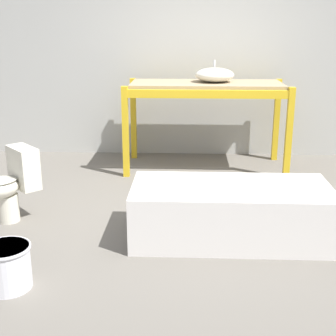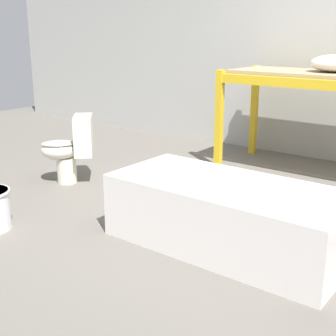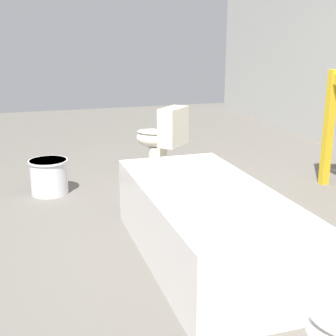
% 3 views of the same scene
% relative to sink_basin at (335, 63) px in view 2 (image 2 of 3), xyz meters
% --- Properties ---
extents(ground_plane, '(12.00, 12.00, 0.00)m').
position_rel_sink_basin_xyz_m(ground_plane, '(-0.18, -1.51, -1.13)').
color(ground_plane, '#666059').
extents(shelving_rack, '(1.92, 0.86, 1.05)m').
position_rel_sink_basin_xyz_m(shelving_rack, '(-0.10, -0.04, -0.24)').
color(shelving_rack, gold).
rests_on(shelving_rack, ground_plane).
extents(sink_basin, '(0.46, 0.45, 0.25)m').
position_rel_sink_basin_xyz_m(sink_basin, '(0.00, 0.00, 0.00)').
color(sink_basin, silver).
rests_on(sink_basin, shelving_rack).
extents(bathtub_main, '(1.62, 0.74, 0.46)m').
position_rel_sink_basin_xyz_m(bathtub_main, '(0.05, -2.04, -0.87)').
color(bathtub_main, white).
rests_on(bathtub_main, ground_plane).
extents(toilet_near, '(0.57, 0.57, 0.66)m').
position_rel_sink_basin_xyz_m(toilet_near, '(-1.87, -1.74, -0.77)').
color(toilet_near, silver).
rests_on(toilet_near, ground_plane).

